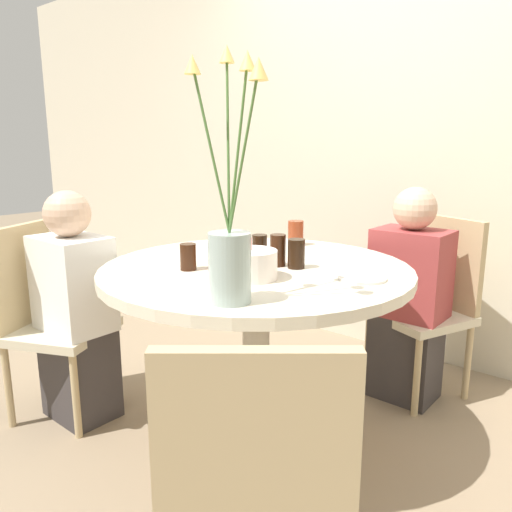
% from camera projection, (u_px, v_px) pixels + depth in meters
% --- Properties ---
extents(ground_plane, '(16.00, 16.00, 0.00)m').
position_uv_depth(ground_plane, '(256.00, 440.00, 2.13)').
color(ground_plane, '#89755B').
extents(wall_back, '(8.00, 0.05, 2.60)m').
position_uv_depth(wall_back, '(406.00, 133.00, 2.84)').
color(wall_back, beige).
rests_on(wall_back, ground_plane).
extents(dining_table, '(1.22, 1.22, 0.77)m').
position_uv_depth(dining_table, '(256.00, 298.00, 1.99)').
color(dining_table, beige).
rests_on(dining_table, ground_plane).
extents(chair_near_front, '(0.52, 0.52, 0.89)m').
position_uv_depth(chair_near_front, '(432.00, 297.00, 2.48)').
color(chair_near_front, beige).
rests_on(chair_near_front, ground_plane).
extents(chair_left_flank, '(0.53, 0.53, 0.89)m').
position_uv_depth(chair_left_flank, '(45.00, 311.00, 2.27)').
color(chair_left_flank, beige).
rests_on(chair_left_flank, ground_plane).
extents(chair_right_flank, '(0.56, 0.56, 0.89)m').
position_uv_depth(chair_right_flank, '(256.00, 504.00, 1.05)').
color(chair_right_flank, beige).
rests_on(chair_right_flank, ground_plane).
extents(birthday_cake, '(0.19, 0.19, 0.15)m').
position_uv_depth(birthday_cake, '(251.00, 264.00, 1.77)').
color(birthday_cake, white).
rests_on(birthday_cake, dining_table).
extents(flower_vase, '(0.24, 0.15, 0.75)m').
position_uv_depth(flower_vase, '(230.00, 241.00, 1.47)').
color(flower_vase, '#9EB2AD').
rests_on(flower_vase, dining_table).
extents(side_plate, '(0.17, 0.17, 0.01)m').
position_uv_depth(side_plate, '(362.00, 278.00, 1.77)').
color(side_plate, silver).
rests_on(side_plate, dining_table).
extents(drink_glass_0, '(0.07, 0.07, 0.11)m').
position_uv_depth(drink_glass_0, '(296.00, 254.00, 1.92)').
color(drink_glass_0, black).
rests_on(drink_glass_0, dining_table).
extents(drink_glass_1, '(0.06, 0.06, 0.11)m').
position_uv_depth(drink_glass_1, '(260.00, 247.00, 2.06)').
color(drink_glass_1, black).
rests_on(drink_glass_1, dining_table).
extents(drink_glass_2, '(0.08, 0.08, 0.12)m').
position_uv_depth(drink_glass_2, '(220.00, 253.00, 1.93)').
color(drink_glass_2, maroon).
rests_on(drink_glass_2, dining_table).
extents(drink_glass_3, '(0.07, 0.07, 0.12)m').
position_uv_depth(drink_glass_3, '(296.00, 233.00, 2.36)').
color(drink_glass_3, maroon).
rests_on(drink_glass_3, dining_table).
extents(drink_glass_4, '(0.06, 0.06, 0.10)m').
position_uv_depth(drink_glass_4, '(188.00, 257.00, 1.89)').
color(drink_glass_4, '#33190C').
rests_on(drink_glass_4, dining_table).
extents(drink_glass_5, '(0.06, 0.06, 0.13)m').
position_uv_depth(drink_glass_5, '(278.00, 250.00, 1.95)').
color(drink_glass_5, '#33190C').
rests_on(drink_glass_5, dining_table).
extents(person_boy, '(0.34, 0.24, 1.05)m').
position_uv_depth(person_boy, '(408.00, 302.00, 2.41)').
color(person_boy, '#383333').
rests_on(person_boy, ground_plane).
extents(person_guest, '(0.34, 0.24, 1.05)m').
position_uv_depth(person_guest, '(75.00, 315.00, 2.23)').
color(person_guest, '#383333').
rests_on(person_guest, ground_plane).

